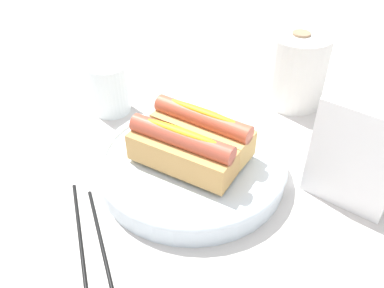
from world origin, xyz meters
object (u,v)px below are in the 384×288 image
(hotdog_front, at_px, (181,150))
(water_glass, at_px, (110,91))
(paper_towel_roll, at_px, (295,69))
(hotdog_back, at_px, (202,130))
(chopstick_near, at_px, (103,252))
(chopstick_far, at_px, (81,244))
(serving_bowl, at_px, (192,164))
(napkin_box, at_px, (356,155))

(hotdog_front, xyz_separation_m, water_glass, (-0.23, 0.05, -0.02))
(hotdog_front, relative_size, paper_towel_roll, 1.17)
(hotdog_back, relative_size, chopstick_near, 0.71)
(chopstick_far, bearing_deg, serving_bowl, 116.25)
(hotdog_back, xyz_separation_m, napkin_box, (0.19, 0.08, 0.01))
(serving_bowl, bearing_deg, hotdog_back, 101.69)
(serving_bowl, distance_m, water_glass, 0.23)
(paper_towel_roll, bearing_deg, hotdog_back, -89.71)
(chopstick_near, bearing_deg, napkin_box, 86.63)
(serving_bowl, relative_size, hotdog_front, 1.74)
(serving_bowl, distance_m, chopstick_far, 0.19)
(water_glass, distance_m, chopstick_far, 0.31)
(serving_bowl, bearing_deg, napkin_box, 30.75)
(hotdog_back, bearing_deg, paper_towel_roll, 90.29)
(serving_bowl, relative_size, water_glass, 3.04)
(chopstick_near, distance_m, chopstick_far, 0.03)
(hotdog_back, relative_size, chopstick_far, 0.71)
(hotdog_back, bearing_deg, water_glass, -179.87)
(paper_towel_roll, xyz_separation_m, chopstick_far, (-0.00, -0.47, -0.06))
(hotdog_front, distance_m, chopstick_far, 0.17)
(paper_towel_roll, bearing_deg, water_glass, -130.87)
(hotdog_back, height_order, napkin_box, napkin_box)
(chopstick_near, bearing_deg, hotdog_front, 122.05)
(serving_bowl, height_order, paper_towel_roll, paper_towel_roll)
(napkin_box, xyz_separation_m, chopstick_near, (-0.17, -0.29, -0.07))
(hotdog_front, xyz_separation_m, chopstick_far, (-0.02, -0.16, -0.06))
(water_glass, bearing_deg, hotdog_front, -13.02)
(serving_bowl, distance_m, napkin_box, 0.22)
(hotdog_back, bearing_deg, chopstick_far, -91.17)
(paper_towel_roll, relative_size, napkin_box, 0.89)
(serving_bowl, bearing_deg, paper_towel_roll, 91.41)
(napkin_box, height_order, chopstick_near, napkin_box)
(chopstick_near, relative_size, chopstick_far, 1.00)
(serving_bowl, xyz_separation_m, hotdog_back, (-0.01, 0.03, 0.04))
(napkin_box, height_order, chopstick_far, napkin_box)
(paper_towel_roll, bearing_deg, napkin_box, -41.22)
(water_glass, xyz_separation_m, paper_towel_roll, (0.22, 0.25, 0.03))
(water_glass, height_order, chopstick_near, water_glass)
(water_glass, relative_size, chopstick_near, 0.41)
(hotdog_front, relative_size, water_glass, 1.75)
(serving_bowl, relative_size, chopstick_near, 1.25)
(hotdog_back, relative_size, paper_towel_roll, 1.17)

